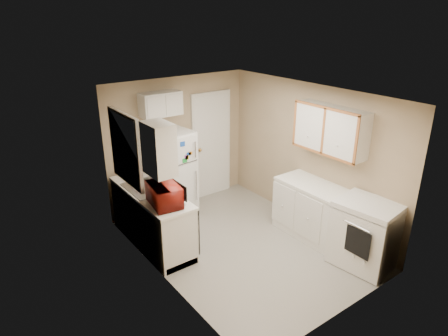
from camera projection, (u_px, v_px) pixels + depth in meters
floor at (243, 245)px, 6.33m from camera, size 3.80×3.80×0.00m
ceiling at (246, 94)px, 5.44m from camera, size 3.80×3.80×0.00m
wall_left at (159, 200)px, 5.12m from camera, size 3.80×3.80×0.00m
wall_right at (309, 156)px, 6.66m from camera, size 3.80×3.80×0.00m
wall_back at (179, 143)px, 7.31m from camera, size 2.80×2.80×0.00m
wall_front at (351, 228)px, 4.47m from camera, size 2.80×2.80×0.00m
left_counter at (152, 217)px, 6.23m from camera, size 0.60×1.80×0.90m
dishwasher at (188, 225)px, 5.93m from camera, size 0.03×0.58×0.72m
sink at (146, 190)px, 6.19m from camera, size 0.54×0.74×0.16m
microwave at (165, 195)px, 5.60m from camera, size 0.60×0.39×0.38m
soap_bottle at (134, 176)px, 6.35m from camera, size 0.08×0.08×0.17m
window_blinds at (126, 148)px, 5.78m from camera, size 0.10×0.98×1.08m
upper_cabinet_left at (159, 149)px, 5.14m from camera, size 0.30×0.45×0.70m
refrigerator at (173, 175)px, 6.95m from camera, size 0.71×0.69×1.58m
cabinet_over_fridge at (161, 104)px, 6.68m from camera, size 0.70×0.30×0.40m
interior_door at (211, 145)px, 7.73m from camera, size 0.86×0.06×2.08m
right_counter at (331, 219)px, 6.17m from camera, size 0.60×2.00×0.90m
stove at (365, 234)px, 5.68m from camera, size 0.77×0.90×1.00m
upper_cabinet_right at (331, 129)px, 5.98m from camera, size 0.30×1.20×0.70m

